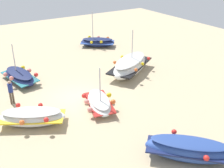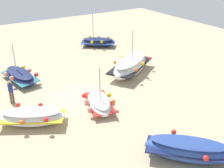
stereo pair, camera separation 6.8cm
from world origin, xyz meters
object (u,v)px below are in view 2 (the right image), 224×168
(fishing_boat_0, at_px, (20,76))
(fishing_boat_4, at_px, (188,149))
(fishing_boat_1, at_px, (98,42))
(fishing_boat_2, at_px, (99,102))
(fishing_boat_6, at_px, (32,117))
(fishing_boat_3, at_px, (130,65))
(person_walking, at_px, (11,90))

(fishing_boat_0, relative_size, fishing_boat_4, 1.04)
(fishing_boat_1, distance_m, fishing_boat_2, 13.50)
(fishing_boat_0, relative_size, fishing_boat_6, 1.00)
(fishing_boat_0, xyz_separation_m, fishing_boat_1, (4.71, -9.94, 0.03))
(fishing_boat_1, xyz_separation_m, fishing_boat_2, (-11.76, 6.62, -0.10))
(fishing_boat_0, bearing_deg, fishing_boat_6, -19.26)
(fishing_boat_3, xyz_separation_m, fishing_boat_4, (-10.54, 4.01, -0.13))
(fishing_boat_6, xyz_separation_m, person_walking, (3.25, 0.37, 0.49))
(fishing_boat_0, relative_size, person_walking, 2.45)
(fishing_boat_1, height_order, fishing_boat_4, fishing_boat_1)
(fishing_boat_3, bearing_deg, fishing_boat_0, -53.14)
(fishing_boat_0, bearing_deg, fishing_boat_3, 58.50)
(fishing_boat_6, height_order, person_walking, person_walking)
(fishing_boat_0, bearing_deg, fishing_boat_1, 105.54)
(fishing_boat_6, bearing_deg, person_walking, 126.75)
(fishing_boat_6, bearing_deg, fishing_boat_1, 75.93)
(fishing_boat_1, bearing_deg, person_walking, -107.22)
(fishing_boat_2, xyz_separation_m, fishing_boat_6, (0.45, 4.42, 0.12))
(fishing_boat_2, distance_m, fishing_boat_4, 7.00)
(fishing_boat_3, bearing_deg, fishing_boat_6, -13.05)
(fishing_boat_2, xyz_separation_m, fishing_boat_4, (-6.89, -1.21, 0.20))
(fishing_boat_4, distance_m, fishing_boat_6, 9.25)
(person_walking, bearing_deg, fishing_boat_1, -55.41)
(fishing_boat_6, bearing_deg, fishing_boat_0, 110.78)
(fishing_boat_4, height_order, fishing_boat_6, fishing_boat_4)
(fishing_boat_2, relative_size, fishing_boat_4, 0.91)
(fishing_boat_4, bearing_deg, person_walking, -15.29)
(fishing_boat_1, relative_size, fishing_boat_4, 0.96)
(fishing_boat_0, height_order, fishing_boat_4, fishing_boat_0)
(fishing_boat_3, relative_size, person_walking, 3.24)
(fishing_boat_2, bearing_deg, fishing_boat_1, -13.29)
(fishing_boat_3, bearing_deg, fishing_boat_4, 37.74)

